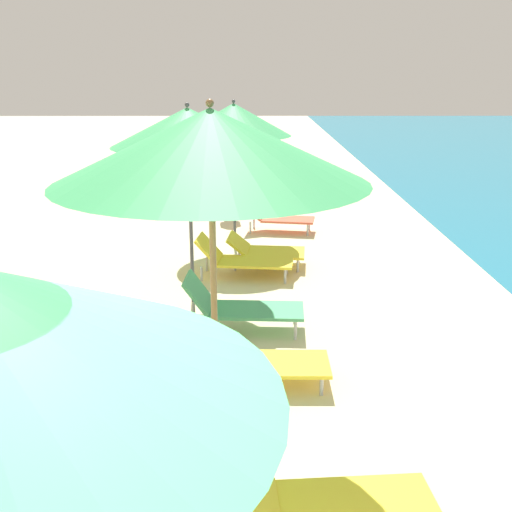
% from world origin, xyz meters
% --- Properties ---
extents(umbrella_second, '(2.32, 2.32, 2.90)m').
position_xyz_m(umbrella_second, '(0.33, 2.83, 2.57)').
color(umbrella_second, olive).
rests_on(umbrella_second, ground).
extents(lounger_second_shoreside, '(1.20, 0.60, 0.53)m').
position_xyz_m(lounger_second_shoreside, '(0.79, 4.06, 0.26)').
color(lounger_second_shoreside, yellow).
rests_on(lounger_second_shoreside, ground).
extents(lounger_second_inland, '(1.53, 0.74, 0.56)m').
position_xyz_m(lounger_second_inland, '(1.13, 1.86, 0.29)').
color(lounger_second_inland, yellow).
rests_on(lounger_second_inland, ground).
extents(umbrella_third, '(1.99, 1.99, 2.69)m').
position_xyz_m(umbrella_third, '(-0.19, 6.38, 2.38)').
color(umbrella_third, '#4C4C51').
rests_on(umbrella_third, ground).
extents(lounger_third_shoreside, '(1.52, 0.72, 0.64)m').
position_xyz_m(lounger_third_shoreside, '(0.47, 7.40, 0.30)').
color(lounger_third_shoreside, yellow).
rests_on(lounger_third_shoreside, ground).
extents(lounger_third_inland, '(1.47, 0.66, 0.70)m').
position_xyz_m(lounger_third_inland, '(0.47, 5.39, 0.32)').
color(lounger_third_inland, '#4CA572').
rests_on(lounger_third_inland, ground).
extents(umbrella_farthest, '(1.96, 1.96, 2.60)m').
position_xyz_m(umbrella_farthest, '(0.33, 8.99, 2.26)').
color(umbrella_farthest, '#4C4C51').
rests_on(umbrella_farthest, ground).
extents(lounger_farthest_shoreside, '(1.44, 0.77, 0.56)m').
position_xyz_m(lounger_farthest_shoreside, '(1.14, 10.13, 0.29)').
color(lounger_farthest_shoreside, '#D8593F').
rests_on(lounger_farthest_shoreside, ground).
extents(lounger_farthest_inland, '(1.30, 0.78, 0.51)m').
position_xyz_m(lounger_farthest_inland, '(0.84, 7.97, 0.27)').
color(lounger_farthest_inland, yellow).
rests_on(lounger_farthest_inland, ground).
extents(person_walking_near, '(0.41, 0.40, 1.72)m').
position_xyz_m(person_walking_near, '(0.13, 11.50, 1.05)').
color(person_walking_near, orange).
rests_on(person_walking_near, ground).
extents(cooler_box, '(0.44, 0.60, 0.30)m').
position_xyz_m(cooler_box, '(-1.03, 5.16, 0.15)').
color(cooler_box, red).
rests_on(cooler_box, ground).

